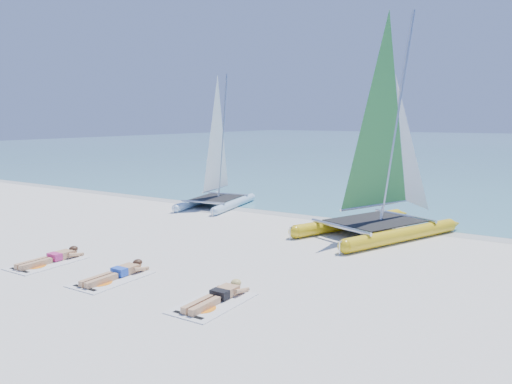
# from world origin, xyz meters

# --- Properties ---
(ground) EXTENTS (140.00, 140.00, 0.00)m
(ground) POSITION_xyz_m (0.00, 0.00, 0.00)
(ground) COLOR silver
(ground) RESTS_ON ground
(sea) EXTENTS (140.00, 115.00, 0.01)m
(sea) POSITION_xyz_m (0.00, 63.00, 0.01)
(sea) COLOR #71A9BD
(sea) RESTS_ON ground
(wet_sand_strip) EXTENTS (140.00, 1.40, 0.01)m
(wet_sand_strip) POSITION_xyz_m (0.00, 5.50, 0.00)
(wet_sand_strip) COLOR silver
(wet_sand_strip) RESTS_ON ground
(catamaran_blue) EXTENTS (2.75, 4.48, 5.70)m
(catamaran_blue) POSITION_xyz_m (-4.20, 5.28, 1.70)
(catamaran_blue) COLOR #C2D9FF
(catamaran_blue) RESTS_ON ground
(catamaran_yellow) EXTENTS (4.38, 5.88, 7.25)m
(catamaran_yellow) POSITION_xyz_m (3.36, 4.26, 2.28)
(catamaran_yellow) COLOR yellow
(catamaran_yellow) RESTS_ON ground
(towel_a) EXTENTS (1.00, 1.85, 0.02)m
(towel_a) POSITION_xyz_m (-2.80, -3.76, 0.01)
(towel_a) COLOR white
(towel_a) RESTS_ON ground
(sunbather_a) EXTENTS (0.37, 1.73, 0.26)m
(sunbather_a) POSITION_xyz_m (-2.80, -3.56, 0.12)
(sunbather_a) COLOR tan
(sunbather_a) RESTS_ON towel_a
(towel_b) EXTENTS (1.00, 1.85, 0.02)m
(towel_b) POSITION_xyz_m (-0.43, -3.74, 0.01)
(towel_b) COLOR white
(towel_b) RESTS_ON ground
(sunbather_b) EXTENTS (0.37, 1.73, 0.26)m
(sunbather_b) POSITION_xyz_m (-0.43, -3.55, 0.12)
(sunbather_b) COLOR tan
(sunbather_b) RESTS_ON towel_b
(towel_c) EXTENTS (1.00, 1.85, 0.02)m
(towel_c) POSITION_xyz_m (2.44, -3.69, 0.01)
(towel_c) COLOR white
(towel_c) RESTS_ON ground
(sunbather_c) EXTENTS (0.37, 1.73, 0.26)m
(sunbather_c) POSITION_xyz_m (2.44, -3.50, 0.12)
(sunbather_c) COLOR tan
(sunbather_c) RESTS_ON towel_c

